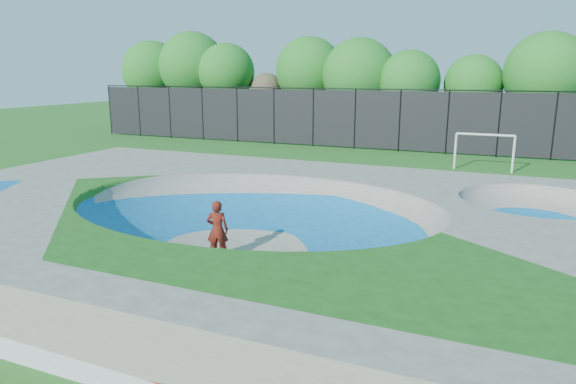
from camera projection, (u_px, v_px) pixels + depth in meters
name	position (u px, v px, depth m)	size (l,w,h in m)	color
ground	(253.00, 251.00, 15.00)	(120.00, 120.00, 0.00)	#1C5617
skate_deck	(253.00, 226.00, 14.82)	(22.00, 14.00, 1.50)	gray
skater	(217.00, 230.00, 14.18)	(0.61, 0.40, 1.67)	#AC230D
skateboard	(218.00, 258.00, 14.37)	(0.78, 0.22, 0.05)	black
soccer_goal	(484.00, 145.00, 26.80)	(2.99, 0.12, 1.97)	silver
fence	(400.00, 119.00, 33.30)	(48.09, 0.09, 4.04)	black
treeline	(441.00, 72.00, 36.73)	(53.07, 7.45, 8.64)	#422921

